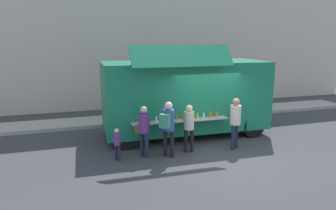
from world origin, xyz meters
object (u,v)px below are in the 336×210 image
(trash_bin, at_px, (236,105))
(customer_rear_waiting, at_px, (144,127))
(customer_extra_browsing, at_px, (235,119))
(customer_front_ordering, at_px, (189,124))
(food_truck_main, at_px, (185,95))
(customer_mid_with_backpack, at_px, (168,124))
(child_near_queue, at_px, (117,141))

(trash_bin, distance_m, customer_rear_waiting, 7.06)
(customer_extra_browsing, bearing_deg, customer_front_ordering, 46.83)
(food_truck_main, bearing_deg, customer_front_ordering, -104.92)
(food_truck_main, distance_m, customer_mid_with_backpack, 2.56)
(trash_bin, distance_m, customer_extra_browsing, 5.12)
(food_truck_main, distance_m, customer_rear_waiting, 2.84)
(food_truck_main, bearing_deg, customer_extra_browsing, -61.84)
(customer_front_ordering, relative_size, customer_mid_with_backpack, 0.90)
(customer_front_ordering, distance_m, child_near_queue, 2.39)
(food_truck_main, xyz_separation_m, customer_mid_with_backpack, (-1.36, -2.12, -0.47))
(food_truck_main, distance_m, customer_extra_browsing, 2.37)
(food_truck_main, bearing_deg, child_near_queue, -145.16)
(customer_front_ordering, relative_size, customer_rear_waiting, 0.97)
(customer_rear_waiting, height_order, customer_extra_browsing, customer_extra_browsing)
(food_truck_main, height_order, customer_rear_waiting, food_truck_main)
(customer_mid_with_backpack, distance_m, customer_rear_waiting, 0.77)
(food_truck_main, height_order, trash_bin, food_truck_main)
(customer_front_ordering, relative_size, child_near_queue, 1.57)
(food_truck_main, relative_size, customer_rear_waiting, 3.79)
(customer_mid_with_backpack, relative_size, customer_extra_browsing, 1.01)
(customer_mid_with_backpack, relative_size, customer_rear_waiting, 1.08)
(trash_bin, relative_size, customer_mid_with_backpack, 0.53)
(customer_front_ordering, xyz_separation_m, child_near_queue, (-2.36, -0.01, -0.35))
(customer_rear_waiting, distance_m, child_near_queue, 0.93)
(customer_mid_with_backpack, relative_size, child_near_queue, 1.74)
(food_truck_main, xyz_separation_m, child_near_queue, (-2.93, -1.92, -0.95))
(customer_front_ordering, height_order, child_near_queue, customer_front_ordering)
(trash_bin, bearing_deg, customer_mid_with_backpack, -138.12)
(food_truck_main, height_order, customer_front_ordering, food_truck_main)
(trash_bin, height_order, child_near_queue, child_near_queue)
(customer_front_ordering, relative_size, customer_extra_browsing, 0.91)
(customer_extra_browsing, distance_m, child_near_queue, 3.99)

